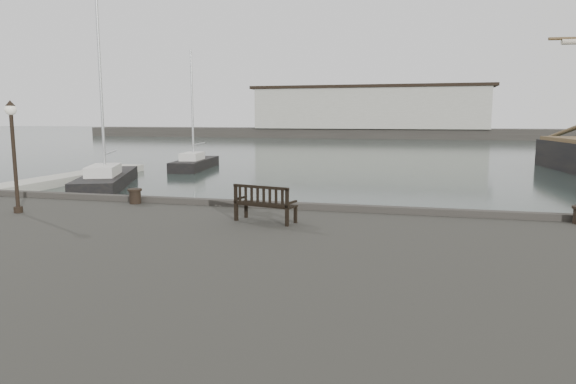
{
  "coord_description": "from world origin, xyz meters",
  "views": [
    {
      "loc": [
        2.22,
        -14.58,
        4.22
      ],
      "look_at": [
        -1.38,
        -0.5,
        2.1
      ],
      "focal_mm": 32.0,
      "sensor_mm": 36.0,
      "label": 1
    }
  ],
  "objects_px": {
    "bench": "(265,211)",
    "yacht_d": "(195,166)",
    "yacht_c": "(107,183)",
    "bollard_left": "(135,196)",
    "lamp_post": "(13,141)"
  },
  "relations": [
    {
      "from": "lamp_post",
      "to": "yacht_d",
      "type": "height_order",
      "value": "yacht_d"
    },
    {
      "from": "bench",
      "to": "lamp_post",
      "type": "height_order",
      "value": "lamp_post"
    },
    {
      "from": "bollard_left",
      "to": "yacht_d",
      "type": "xyz_separation_m",
      "value": [
        -9.4,
        24.97,
        -1.56
      ]
    },
    {
      "from": "yacht_d",
      "to": "lamp_post",
      "type": "bearing_deg",
      "value": -83.63
    },
    {
      "from": "lamp_post",
      "to": "yacht_d",
      "type": "relative_size",
      "value": 0.31
    },
    {
      "from": "bench",
      "to": "yacht_c",
      "type": "xyz_separation_m",
      "value": [
        -14.78,
        15.21,
        -1.61
      ]
    },
    {
      "from": "bench",
      "to": "yacht_d",
      "type": "distance_m",
      "value": 30.25
    },
    {
      "from": "yacht_c",
      "to": "bench",
      "type": "bearing_deg",
      "value": -69.18
    },
    {
      "from": "yacht_d",
      "to": "yacht_c",
      "type": "bearing_deg",
      "value": -101.29
    },
    {
      "from": "bench",
      "to": "yacht_d",
      "type": "bearing_deg",
      "value": 132.04
    },
    {
      "from": "bollard_left",
      "to": "lamp_post",
      "type": "distance_m",
      "value": 3.69
    },
    {
      "from": "lamp_post",
      "to": "yacht_c",
      "type": "distance_m",
      "value": 17.78
    },
    {
      "from": "bench",
      "to": "yacht_c",
      "type": "relative_size",
      "value": 0.13
    },
    {
      "from": "bench",
      "to": "lamp_post",
      "type": "relative_size",
      "value": 0.54
    },
    {
      "from": "bollard_left",
      "to": "bench",
      "type": "bearing_deg",
      "value": -19.92
    }
  ]
}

